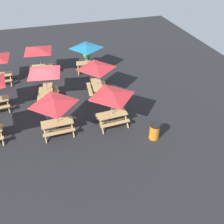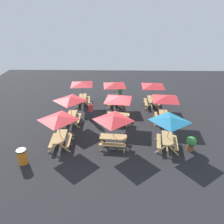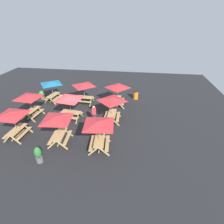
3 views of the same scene
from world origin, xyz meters
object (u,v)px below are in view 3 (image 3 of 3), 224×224
at_px(picnic_table_8, 57,120).
at_px(picnic_table_5, 51,84).
at_px(picnic_table_4, 69,100).
at_px(potted_plant_0, 38,155).
at_px(picnic_table_7, 29,98).
at_px(picnic_table_6, 84,86).
at_px(potted_plant_1, 42,94).
at_px(picnic_table_1, 112,101).
at_px(trash_bin_orange, 136,95).
at_px(picnic_table_2, 118,88).
at_px(picnic_table_3, 12,116).
at_px(person_standing, 94,114).
at_px(picnic_table_0, 99,125).

bearing_deg(picnic_table_8, picnic_table_5, 22.71).
xyz_separation_m(picnic_table_4, potted_plant_0, (-5.57, 0.22, -1.37)).
height_order(picnic_table_7, picnic_table_8, same).
distance_m(picnic_table_6, picnic_table_8, 6.85).
height_order(picnic_table_7, potted_plant_1, picnic_table_7).
bearing_deg(picnic_table_6, picnic_table_8, 94.92).
bearing_deg(picnic_table_1, picnic_table_5, 63.78).
distance_m(picnic_table_6, potted_plant_1, 5.33).
distance_m(trash_bin_orange, potted_plant_0, 12.49).
xyz_separation_m(picnic_table_2, picnic_table_3, (-6.76, 7.13, 0.00)).
distance_m(picnic_table_7, picnic_table_8, 5.22).
height_order(picnic_table_6, potted_plant_0, picnic_table_6).
distance_m(picnic_table_6, picnic_table_7, 5.44).
bearing_deg(picnic_table_1, picnic_table_7, 91.61).
bearing_deg(person_standing, picnic_table_0, 99.64).
xyz_separation_m(picnic_table_0, person_standing, (3.37, 1.17, -1.10)).
xyz_separation_m(potted_plant_1, person_standing, (-4.08, -7.06, 0.29)).
bearing_deg(potted_plant_0, trash_bin_orange, -28.82).
bearing_deg(picnic_table_4, picnic_table_5, -38.25).
relative_size(picnic_table_4, potted_plant_1, 2.77).
bearing_deg(potted_plant_1, picnic_table_2, -92.16).
bearing_deg(picnic_table_2, picnic_table_6, 87.45).
xyz_separation_m(picnic_table_1, picnic_table_6, (3.20, 3.45, 0.00)).
xyz_separation_m(picnic_table_0, trash_bin_orange, (9.04, -2.37, -1.49)).
bearing_deg(trash_bin_orange, picnic_table_5, 101.74).
bearing_deg(person_standing, picnic_table_6, -72.12).
xyz_separation_m(picnic_table_3, picnic_table_7, (3.12, 0.53, 0.00)).
distance_m(picnic_table_3, person_standing, 6.34).
bearing_deg(picnic_table_4, potted_plant_1, -29.93).
relative_size(picnic_table_1, picnic_table_4, 0.83).
bearing_deg(picnic_table_1, potted_plant_0, 143.84).
bearing_deg(picnic_table_3, picnic_table_1, -61.29).
height_order(picnic_table_0, picnic_table_3, same).
relative_size(picnic_table_3, picnic_table_7, 1.00).
bearing_deg(picnic_table_7, person_standing, -85.17).
bearing_deg(picnic_table_4, picnic_table_1, -168.49).
distance_m(picnic_table_4, trash_bin_orange, 8.04).
distance_m(picnic_table_0, trash_bin_orange, 9.47).
bearing_deg(trash_bin_orange, picnic_table_3, 133.95).
bearing_deg(picnic_table_1, potted_plant_1, 65.99).
xyz_separation_m(picnic_table_0, picnic_table_4, (3.67, 3.43, 0.00)).
bearing_deg(person_standing, potted_plant_0, 55.26).
bearing_deg(picnic_table_0, person_standing, 13.16).
bearing_deg(picnic_table_1, picnic_table_2, -3.97).
height_order(picnic_table_5, picnic_table_6, same).
height_order(picnic_table_3, trash_bin_orange, picnic_table_3).
bearing_deg(picnic_table_8, person_standing, -36.55).
relative_size(picnic_table_0, picnic_table_7, 1.00).
xyz_separation_m(picnic_table_0, picnic_table_1, (3.89, -0.35, 0.00)).
xyz_separation_m(picnic_table_2, potted_plant_0, (-9.02, 4.14, -1.37)).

